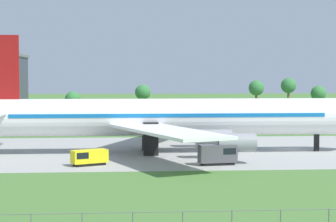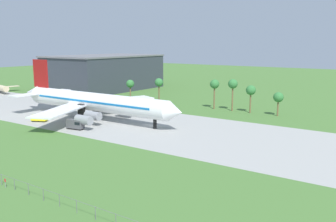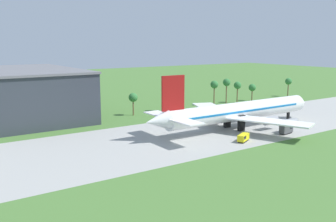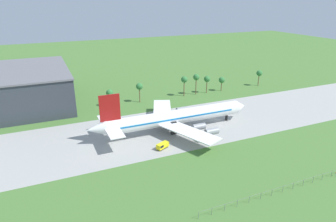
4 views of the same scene
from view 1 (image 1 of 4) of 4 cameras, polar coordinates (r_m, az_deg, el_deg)
ground_plane at (r=107.59m, az=11.37°, el=-3.56°), size 600.00×600.00×0.00m
taxiway_strip at (r=107.59m, az=11.37°, el=-3.55°), size 320.00×44.00×0.02m
jet_airliner at (r=100.62m, az=-0.73°, el=-0.61°), size 72.58×53.44×19.39m
baggage_tug at (r=87.72m, az=-7.49°, el=-4.31°), size 5.48×3.97×2.24m
fuel_truck at (r=87.83m, az=4.76°, el=-4.05°), size 5.67×2.80×2.95m
palm_tree_row at (r=145.39m, az=10.01°, el=1.56°), size 99.60×3.60×12.16m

